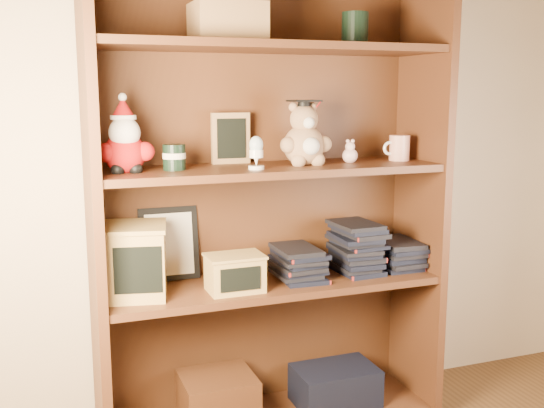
{
  "coord_description": "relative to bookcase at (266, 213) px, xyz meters",
  "views": [
    {
      "loc": [
        -0.88,
        -0.68,
        1.2
      ],
      "look_at": [
        -0.14,
        1.3,
        0.82
      ],
      "focal_mm": 42.0,
      "sensor_mm": 36.0,
      "label": 1
    }
  ],
  "objects": [
    {
      "name": "bookcase",
      "position": [
        0.0,
        0.0,
        0.0
      ],
      "size": [
        1.2,
        0.35,
        1.6
      ],
      "color": "#512B17",
      "rests_on": "ground"
    },
    {
      "name": "shelf_lower",
      "position": [
        0.0,
        -0.05,
        -0.24
      ],
      "size": [
        1.14,
        0.33,
        0.02
      ],
      "color": "#512B17",
      "rests_on": "ground"
    },
    {
      "name": "shelf_upper",
      "position": [
        0.0,
        -0.05,
        0.16
      ],
      "size": [
        1.14,
        0.33,
        0.02
      ],
      "color": "#512B17",
      "rests_on": "ground"
    },
    {
      "name": "santa_plush",
      "position": [
        -0.48,
        -0.06,
        0.26
      ],
      "size": [
        0.18,
        0.13,
        0.25
      ],
      "color": "#A50F0F",
      "rests_on": "shelf_upper"
    },
    {
      "name": "teachers_tin",
      "position": [
        -0.33,
        -0.05,
        0.21
      ],
      "size": [
        0.07,
        0.07,
        0.08
      ],
      "color": "black",
      "rests_on": "shelf_upper"
    },
    {
      "name": "chalkboard_plaque",
      "position": [
        -0.11,
        0.06,
        0.26
      ],
      "size": [
        0.14,
        0.07,
        0.17
      ],
      "color": "#9E7547",
      "rests_on": "shelf_upper"
    },
    {
      "name": "egg_cup",
      "position": [
        -0.08,
        -0.13,
        0.23
      ],
      "size": [
        0.05,
        0.05,
        0.11
      ],
      "color": "white",
      "rests_on": "shelf_upper"
    },
    {
      "name": "grad_teddy_bear",
      "position": [
        0.12,
        -0.06,
        0.26
      ],
      "size": [
        0.19,
        0.16,
        0.23
      ],
      "color": "#A37B56",
      "rests_on": "shelf_upper"
    },
    {
      "name": "pink_figurine",
      "position": [
        0.29,
        -0.05,
        0.2
      ],
      "size": [
        0.05,
        0.05,
        0.08
      ],
      "color": "beige",
      "rests_on": "shelf_upper"
    },
    {
      "name": "teacher_mug",
      "position": [
        0.49,
        -0.05,
        0.22
      ],
      "size": [
        0.1,
        0.07,
        0.09
      ],
      "color": "silver",
      "rests_on": "shelf_upper"
    },
    {
      "name": "certificate_frame",
      "position": [
        -0.33,
        0.09,
        -0.1
      ],
      "size": [
        0.2,
        0.05,
        0.25
      ],
      "color": "black",
      "rests_on": "shelf_lower"
    },
    {
      "name": "treats_box",
      "position": [
        -0.47,
        -0.05,
        -0.11
      ],
      "size": [
        0.25,
        0.25,
        0.23
      ],
      "color": "tan",
      "rests_on": "shelf_lower"
    },
    {
      "name": "pencils_box",
      "position": [
        -0.15,
        -0.12,
        -0.17
      ],
      "size": [
        0.19,
        0.13,
        0.12
      ],
      "color": "tan",
      "rests_on": "shelf_lower"
    },
    {
      "name": "book_stack_left",
      "position": [
        0.1,
        -0.05,
        -0.16
      ],
      "size": [
        0.14,
        0.2,
        0.13
      ],
      "color": "black",
      "rests_on": "shelf_lower"
    },
    {
      "name": "book_stack_mid",
      "position": [
        0.33,
        -0.05,
        -0.13
      ],
      "size": [
        0.14,
        0.2,
        0.19
      ],
      "color": "black",
      "rests_on": "shelf_lower"
    },
    {
      "name": "book_stack_right",
      "position": [
        0.5,
        -0.05,
        -0.18
      ],
      "size": [
        0.14,
        0.2,
        0.1
      ],
      "color": "black",
      "rests_on": "shelf_lower"
    }
  ]
}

